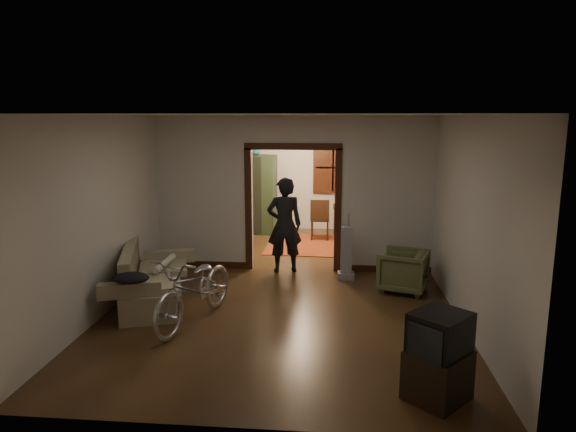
# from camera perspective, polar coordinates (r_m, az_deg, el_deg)

# --- Properties ---
(floor) EXTENTS (5.00, 8.50, 0.01)m
(floor) POSITION_cam_1_polar(r_m,az_deg,el_deg) (8.87, 0.18, -7.27)
(floor) COLOR #321F0F
(floor) RESTS_ON ground
(ceiling) EXTENTS (5.00, 8.50, 0.01)m
(ceiling) POSITION_cam_1_polar(r_m,az_deg,el_deg) (8.42, 0.19, 11.14)
(ceiling) COLOR white
(ceiling) RESTS_ON floor
(wall_back) EXTENTS (5.00, 0.02, 2.80)m
(wall_back) POSITION_cam_1_polar(r_m,az_deg,el_deg) (12.74, 1.85, 4.76)
(wall_back) COLOR beige
(wall_back) RESTS_ON floor
(wall_left) EXTENTS (0.02, 8.50, 2.80)m
(wall_left) POSITION_cam_1_polar(r_m,az_deg,el_deg) (9.10, -15.72, 1.86)
(wall_left) COLOR beige
(wall_left) RESTS_ON floor
(wall_right) EXTENTS (0.02, 8.50, 2.80)m
(wall_right) POSITION_cam_1_polar(r_m,az_deg,el_deg) (8.68, 16.85, 1.39)
(wall_right) COLOR beige
(wall_right) RESTS_ON floor
(partition_wall) EXTENTS (5.00, 0.14, 2.80)m
(partition_wall) POSITION_cam_1_polar(r_m,az_deg,el_deg) (9.27, 0.59, 2.44)
(partition_wall) COLOR beige
(partition_wall) RESTS_ON floor
(door_casing) EXTENTS (1.74, 0.20, 2.32)m
(door_casing) POSITION_cam_1_polar(r_m,az_deg,el_deg) (9.32, 0.58, 0.62)
(door_casing) COLOR black
(door_casing) RESTS_ON floor
(far_window) EXTENTS (0.98, 0.06, 1.28)m
(far_window) POSITION_cam_1_polar(r_m,az_deg,el_deg) (12.66, 5.02, 5.37)
(far_window) COLOR black
(far_window) RESTS_ON wall_back
(chandelier) EXTENTS (0.24, 0.24, 0.24)m
(chandelier) POSITION_cam_1_polar(r_m,az_deg,el_deg) (10.92, 1.34, 8.74)
(chandelier) COLOR #FFE0A5
(chandelier) RESTS_ON ceiling
(light_switch) EXTENTS (0.08, 0.01, 0.12)m
(light_switch) POSITION_cam_1_polar(r_m,az_deg,el_deg) (9.20, 7.08, 1.34)
(light_switch) COLOR silver
(light_switch) RESTS_ON partition_wall
(sofa) EXTENTS (1.36, 2.01, 0.85)m
(sofa) POSITION_cam_1_polar(r_m,az_deg,el_deg) (8.04, -14.88, -6.40)
(sofa) COLOR #746F4D
(sofa) RESTS_ON floor
(rolled_paper) EXTENTS (0.10, 0.83, 0.10)m
(rolled_paper) POSITION_cam_1_polar(r_m,az_deg,el_deg) (8.25, -13.55, -5.13)
(rolled_paper) COLOR beige
(rolled_paper) RESTS_ON sofa
(jacket) EXTENTS (0.49, 0.37, 0.14)m
(jacket) POSITION_cam_1_polar(r_m,az_deg,el_deg) (7.14, -17.09, -6.59)
(jacket) COLOR black
(jacket) RESTS_ON sofa
(bicycle) EXTENTS (1.14, 1.98, 0.98)m
(bicycle) POSITION_cam_1_polar(r_m,az_deg,el_deg) (7.13, -10.28, -7.89)
(bicycle) COLOR silver
(bicycle) RESTS_ON floor
(armchair) EXTENTS (0.93, 0.92, 0.67)m
(armchair) POSITION_cam_1_polar(r_m,az_deg,el_deg) (8.51, 12.65, -5.96)
(armchair) COLOR #525831
(armchair) RESTS_ON floor
(tv_stand) EXTENTS (0.75, 0.75, 0.51)m
(tv_stand) POSITION_cam_1_polar(r_m,az_deg,el_deg) (5.53, 16.29, -16.61)
(tv_stand) COLOR black
(tv_stand) RESTS_ON floor
(crt_tv) EXTENTS (0.70, 0.70, 0.45)m
(crt_tv) POSITION_cam_1_polar(r_m,az_deg,el_deg) (5.35, 16.53, -12.57)
(crt_tv) COLOR black
(crt_tv) RESTS_ON tv_stand
(vacuum) EXTENTS (0.34, 0.30, 0.93)m
(vacuum) POSITION_cam_1_polar(r_m,az_deg,el_deg) (8.93, 6.50, -4.09)
(vacuum) COLOR gray
(vacuum) RESTS_ON floor
(person) EXTENTS (0.71, 0.54, 1.73)m
(person) POSITION_cam_1_polar(r_m,az_deg,el_deg) (9.21, -0.39, -1.00)
(person) COLOR black
(person) RESTS_ON floor
(oriental_rug) EXTENTS (1.58, 2.02, 0.01)m
(oriental_rug) POSITION_cam_1_polar(r_m,az_deg,el_deg) (11.33, 1.63, -3.18)
(oriental_rug) COLOR maroon
(oriental_rug) RESTS_ON floor
(locker) EXTENTS (0.98, 0.60, 1.88)m
(locker) POSITION_cam_1_polar(r_m,az_deg,el_deg) (12.35, -3.56, 2.41)
(locker) COLOR #1E2E1B
(locker) RESTS_ON floor
(globe) EXTENTS (0.27, 0.27, 0.27)m
(globe) POSITION_cam_1_polar(r_m,az_deg,el_deg) (12.24, -3.62, 7.03)
(globe) COLOR #1E5972
(globe) RESTS_ON locker
(desk) EXTENTS (0.91, 0.53, 0.66)m
(desk) POSITION_cam_1_polar(r_m,az_deg,el_deg) (12.51, 7.05, -0.39)
(desk) COLOR black
(desk) RESTS_ON floor
(desk_chair) EXTENTS (0.44, 0.44, 0.95)m
(desk_chair) POSITION_cam_1_polar(r_m,az_deg,el_deg) (11.75, 3.57, -0.34)
(desk_chair) COLOR black
(desk_chair) RESTS_ON floor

